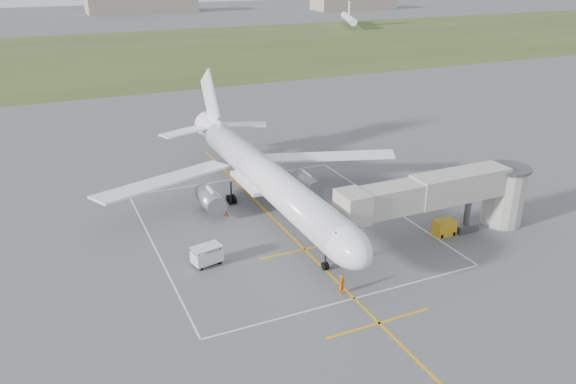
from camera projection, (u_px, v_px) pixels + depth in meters
name	position (u px, v px, depth m)	size (l,w,h in m)	color
ground	(267.00, 213.00, 66.31)	(700.00, 700.00, 0.00)	#515154
grass_strip	(108.00, 55.00, 175.57)	(700.00, 120.00, 0.02)	#3C4D21
apron_markings	(288.00, 233.00, 61.42)	(28.20, 60.00, 0.01)	#E6A00D
airliner	(264.00, 176.00, 65.26)	(38.93, 46.75, 13.52)	white
jet_bridge	(453.00, 194.00, 59.17)	(23.40, 5.00, 7.20)	#A19B91
gpu_unit	(444.00, 228.00, 60.71)	(2.32, 1.69, 1.69)	gold
baggage_cart	(207.00, 255.00, 54.66)	(3.12, 2.23, 1.97)	silver
ramp_worker_nose	(342.00, 284.00, 49.87)	(0.69, 0.45, 1.89)	#DB5E06
ramp_worker_wing	(225.00, 208.00, 65.16)	(0.93, 0.72, 1.91)	#ED4907
distant_hangars	(35.00, 8.00, 281.04)	(345.00, 49.00, 12.00)	gray
distant_aircraft	(124.00, 30.00, 206.37)	(209.95, 42.78, 8.85)	white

